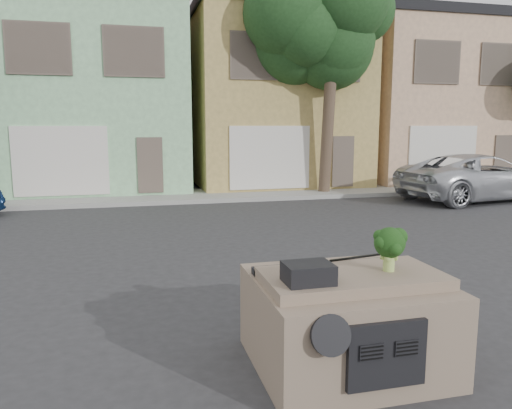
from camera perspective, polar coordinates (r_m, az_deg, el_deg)
name	(u,v)px	position (r m, az deg, el deg)	size (l,w,h in m)	color
ground_plane	(271,284)	(8.62, 1.73, -9.04)	(120.00, 120.00, 0.00)	#303033
sidewalk	(193,196)	(18.69, -7.17, 0.99)	(40.00, 3.00, 0.15)	gray
townhouse_mint	(96,99)	(22.43, -17.77, 11.45)	(7.20, 8.20, 7.55)	#8FC893
townhouse_tan	(268,101)	(23.26, 1.41, 11.77)	(7.20, 8.20, 7.55)	tan
townhouse_beige	(414,103)	(26.29, 17.66, 11.04)	(7.20, 8.20, 7.55)	tan
silver_pickup	(478,200)	(19.72, 24.03, 0.47)	(2.75, 5.97, 1.66)	silver
tree_near	(329,82)	(19.17, 8.29, 13.68)	(4.40, 4.00, 8.50)	#1D401C
car_dashboard	(345,318)	(5.78, 10.18, -12.60)	(2.00, 1.80, 1.12)	#7D6956
instrument_hump	(308,273)	(5.04, 5.98, -7.80)	(0.48, 0.38, 0.20)	black
wiper_arm	(355,258)	(6.04, 11.27, -5.96)	(0.70, 0.03, 0.02)	black
broccoli	(389,249)	(5.57, 15.00, -4.91)	(0.40, 0.40, 0.49)	black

